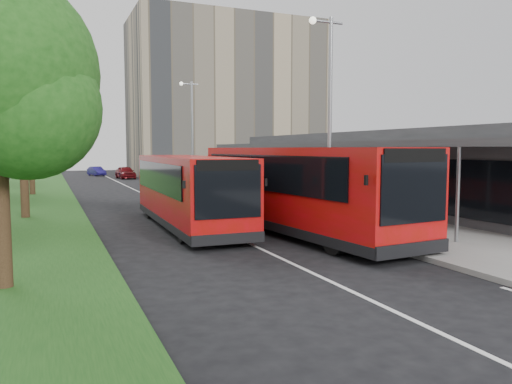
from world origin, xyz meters
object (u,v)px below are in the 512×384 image
(lamp_post_near, at_px, (328,107))
(bus_main, at_px, (300,190))
(car_near, at_px, (125,172))
(bus_second, at_px, (189,191))
(car_far, at_px, (96,171))
(tree_mid, at_px, (21,112))
(lamp_post_far, at_px, (191,127))
(tree_far, at_px, (29,116))
(litter_bin, at_px, (260,193))
(bollard, at_px, (219,184))

(lamp_post_near, distance_m, bus_main, 3.65)
(car_near, bearing_deg, bus_second, -99.01)
(bus_second, distance_m, car_far, 40.67)
(bus_main, relative_size, bus_second, 1.14)
(tree_mid, xyz_separation_m, lamp_post_far, (11.13, 12.95, 0.02))
(tree_far, xyz_separation_m, litter_bin, (11.91, -10.55, -4.63))
(litter_bin, relative_size, car_near, 0.25)
(tree_far, bearing_deg, tree_mid, -90.00)
(bus_second, height_order, car_near, bus_second)
(tree_mid, height_order, lamp_post_near, lamp_post_near)
(litter_bin, bearing_deg, bus_main, -104.67)
(bus_main, bearing_deg, tree_mid, 134.38)
(tree_far, height_order, bus_main, tree_far)
(lamp_post_far, distance_m, car_near, 16.58)
(lamp_post_near, height_order, litter_bin, lamp_post_near)
(bus_main, bearing_deg, lamp_post_far, 80.02)
(tree_far, distance_m, car_near, 19.34)
(bus_second, height_order, litter_bin, bus_second)
(tree_far, bearing_deg, litter_bin, -41.53)
(tree_mid, relative_size, car_near, 1.89)
(litter_bin, relative_size, car_far, 0.30)
(bollard, relative_size, car_far, 0.35)
(litter_bin, bearing_deg, bus_second, -132.27)
(tree_far, xyz_separation_m, car_near, (8.43, 16.79, -4.60))
(car_near, bearing_deg, tree_far, -121.69)
(tree_mid, bearing_deg, tree_far, 90.00)
(lamp_post_far, relative_size, bus_main, 0.71)
(bus_second, relative_size, car_far, 3.11)
(lamp_post_far, height_order, litter_bin, lamp_post_far)
(bus_second, xyz_separation_m, car_far, (0.08, 40.66, -0.91))
(bus_second, bearing_deg, lamp_post_near, -21.33)
(lamp_post_near, height_order, car_near, lamp_post_near)
(lamp_post_far, bearing_deg, lamp_post_near, -90.00)
(tree_mid, xyz_separation_m, bus_second, (6.08, -4.97, -3.25))
(bus_main, relative_size, litter_bin, 11.96)
(bus_main, distance_m, car_far, 43.81)
(tree_mid, xyz_separation_m, car_far, (6.16, 35.69, -4.16))
(bus_main, relative_size, car_far, 3.53)
(tree_far, xyz_separation_m, bus_main, (9.44, -19.99, -3.63))
(tree_mid, distance_m, lamp_post_far, 17.07)
(lamp_post_far, distance_m, bollard, 6.62)
(bus_main, distance_m, litter_bin, 9.81)
(lamp_post_far, xyz_separation_m, car_near, (-2.70, 15.84, -4.06))
(bollard, bearing_deg, tree_mid, -146.41)
(lamp_post_far, relative_size, bus_second, 0.80)
(bollard, xyz_separation_m, car_far, (-5.43, 27.99, -0.18))
(bus_second, xyz_separation_m, bollard, (5.50, 12.66, -0.73))
(car_near, bearing_deg, litter_bin, -87.77)
(lamp_post_near, relative_size, bus_second, 0.80)
(bus_main, distance_m, bus_second, 4.53)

